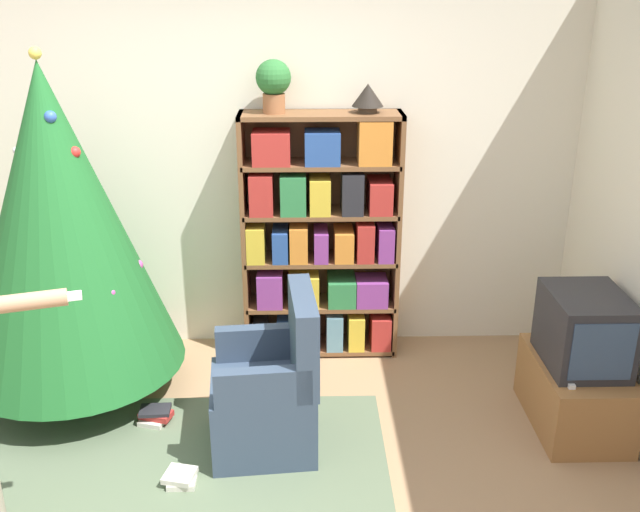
# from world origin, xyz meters

# --- Properties ---
(wall_back) EXTENTS (8.00, 0.10, 2.60)m
(wall_back) POSITION_xyz_m (0.00, 1.94, 1.30)
(wall_back) COLOR silver
(wall_back) RESTS_ON ground_plane
(area_rug) EXTENTS (2.59, 1.70, 0.01)m
(area_rug) POSITION_xyz_m (-0.39, 0.24, 0.00)
(area_rug) COLOR #56664C
(area_rug) RESTS_ON ground_plane
(bookshelf) EXTENTS (1.05, 0.29, 1.68)m
(bookshelf) POSITION_xyz_m (0.58, 1.71, 0.82)
(bookshelf) COLOR brown
(bookshelf) RESTS_ON ground_plane
(tv_stand) EXTENTS (0.48, 0.75, 0.41)m
(tv_stand) POSITION_xyz_m (2.04, 0.77, 0.20)
(tv_stand) COLOR #996638
(tv_stand) RESTS_ON ground_plane
(television) EXTENTS (0.42, 0.53, 0.43)m
(television) POSITION_xyz_m (2.04, 0.77, 0.62)
(television) COLOR #28282D
(television) RESTS_ON tv_stand
(game_remote) EXTENTS (0.04, 0.12, 0.02)m
(game_remote) POSITION_xyz_m (1.90, 0.55, 0.42)
(game_remote) COLOR white
(game_remote) RESTS_ON tv_stand
(christmas_tree) EXTENTS (1.33, 1.33, 2.13)m
(christmas_tree) POSITION_xyz_m (-0.97, 1.19, 1.14)
(christmas_tree) COLOR #4C3323
(christmas_tree) RESTS_ON ground_plane
(armchair) EXTENTS (0.62, 0.61, 0.92)m
(armchair) POSITION_xyz_m (0.27, 0.61, 0.32)
(armchair) COLOR #334256
(armchair) RESTS_ON ground_plane
(potted_plant) EXTENTS (0.22, 0.22, 0.33)m
(potted_plant) POSITION_xyz_m (0.28, 1.72, 1.87)
(potted_plant) COLOR #935B38
(potted_plant) RESTS_ON bookshelf
(table_lamp) EXTENTS (0.20, 0.20, 0.18)m
(table_lamp) POSITION_xyz_m (0.87, 1.72, 1.78)
(table_lamp) COLOR #473828
(table_lamp) RESTS_ON bookshelf
(book_pile_near_tree) EXTENTS (0.21, 0.18, 0.09)m
(book_pile_near_tree) POSITION_xyz_m (-0.43, 0.84, 0.05)
(book_pile_near_tree) COLOR beige
(book_pile_near_tree) RESTS_ON ground_plane
(book_pile_by_chair) EXTENTS (0.18, 0.18, 0.06)m
(book_pile_by_chair) POSITION_xyz_m (-0.19, 0.27, 0.03)
(book_pile_by_chair) COLOR beige
(book_pile_by_chair) RESTS_ON ground_plane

